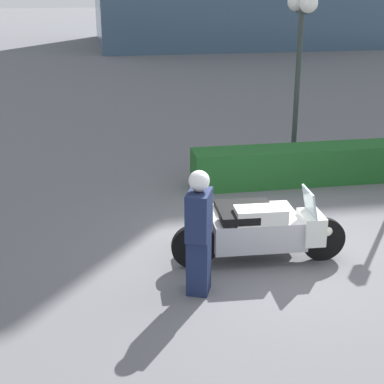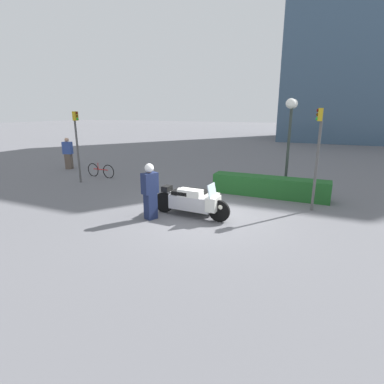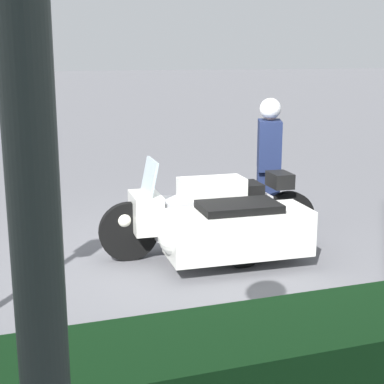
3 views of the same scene
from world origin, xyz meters
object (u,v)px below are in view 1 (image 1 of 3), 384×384
object	(u,v)px
police_motorcycle	(256,226)
officer_rider	(199,230)
twin_lamp_post	(301,27)
hedge_bush_curbside	(298,165)

from	to	relation	value
police_motorcycle	officer_rider	world-z (taller)	officer_rider
twin_lamp_post	hedge_bush_curbside	bearing A→B (deg)	-105.71
police_motorcycle	officer_rider	bearing A→B (deg)	-135.19
officer_rider	twin_lamp_post	distance (m)	6.92
officer_rider	hedge_bush_curbside	bearing A→B (deg)	-103.49
police_motorcycle	hedge_bush_curbside	size ratio (longest dim) A/B	0.59
officer_rider	twin_lamp_post	xyz separation A→B (m)	(3.36, 5.65, 2.14)
hedge_bush_curbside	twin_lamp_post	world-z (taller)	twin_lamp_post
police_motorcycle	hedge_bush_curbside	bearing A→B (deg)	62.61
police_motorcycle	twin_lamp_post	bearing A→B (deg)	66.96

